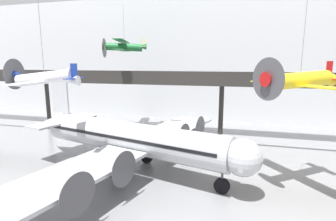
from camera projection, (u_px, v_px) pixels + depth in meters
The scene contains 6 objects.
hangar_back_wall at pixel (227, 58), 47.22m from camera, with size 140.00×3.00×22.50m.
mezzanine_walkway at pixel (222, 83), 36.98m from camera, with size 110.00×3.20×9.34m.
airliner_silver_main at pixel (129, 138), 25.47m from camera, with size 24.94×28.87×9.11m.
suspended_plane_green_biplane at pixel (124, 47), 40.29m from camera, with size 7.00×8.35×7.76m.
suspended_plane_yellow_lowwing at pixel (300, 80), 20.85m from camera, with size 7.53×8.01×11.12m.
suspended_plane_white_twin at pixel (44, 78), 21.31m from camera, with size 5.90×7.20×10.50m.
Camera 1 is at (2.38, -12.92, 10.59)m, focal length 28.00 mm.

